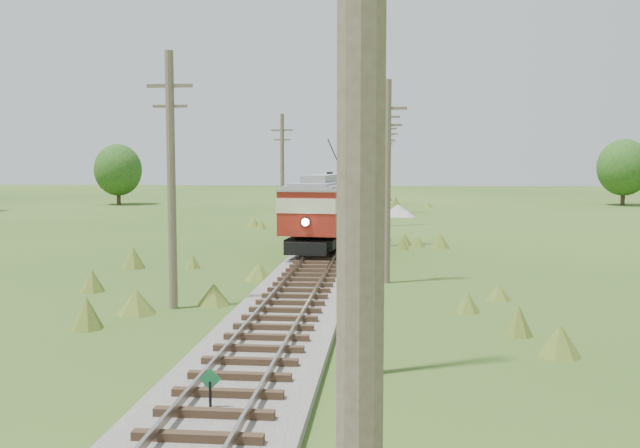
# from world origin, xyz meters

# --- Properties ---
(railbed_main) EXTENTS (3.60, 96.00, 0.57)m
(railbed_main) POSITION_xyz_m (0.00, 34.00, 0.19)
(railbed_main) COLOR #605B54
(railbed_main) RESTS_ON ground
(switch_marker) EXTENTS (0.45, 0.06, 1.08)m
(switch_marker) POSITION_xyz_m (-0.20, 1.50, 0.63)
(switch_marker) COLOR black
(switch_marker) RESTS_ON ground
(streetcar) EXTENTS (4.28, 12.94, 5.86)m
(streetcar) POSITION_xyz_m (-0.00, 28.22, 2.70)
(streetcar) COLOR black
(streetcar) RESTS_ON ground
(gondola) EXTENTS (3.83, 8.47, 2.71)m
(gondola) POSITION_xyz_m (0.00, 64.90, 2.03)
(gondola) COLOR black
(gondola) RESTS_ON ground
(gravel_pile) EXTENTS (3.07, 3.26, 1.12)m
(gravel_pile) POSITION_xyz_m (4.35, 53.78, 0.52)
(gravel_pile) COLOR gray
(gravel_pile) RESTS_ON ground
(utility_pole_r_0) EXTENTS (1.60, 0.30, 8.50)m
(utility_pole_r_0) POSITION_xyz_m (3.20, -8.00, 4.37)
(utility_pole_r_0) COLOR brown
(utility_pole_r_0) RESTS_ON ground
(utility_pole_r_1) EXTENTS (0.30, 0.30, 8.80)m
(utility_pole_r_1) POSITION_xyz_m (3.10, 5.00, 4.40)
(utility_pole_r_1) COLOR brown
(utility_pole_r_1) RESTS_ON ground
(utility_pole_r_2) EXTENTS (1.60, 0.30, 8.60)m
(utility_pole_r_2) POSITION_xyz_m (3.30, 18.00, 4.42)
(utility_pole_r_2) COLOR brown
(utility_pole_r_2) RESTS_ON ground
(utility_pole_r_3) EXTENTS (1.60, 0.30, 9.00)m
(utility_pole_r_3) POSITION_xyz_m (3.20, 31.00, 4.63)
(utility_pole_r_3) COLOR brown
(utility_pole_r_3) RESTS_ON ground
(utility_pole_r_4) EXTENTS (1.60, 0.30, 8.40)m
(utility_pole_r_4) POSITION_xyz_m (3.00, 44.00, 4.32)
(utility_pole_r_4) COLOR brown
(utility_pole_r_4) RESTS_ON ground
(utility_pole_r_5) EXTENTS (1.60, 0.30, 8.90)m
(utility_pole_r_5) POSITION_xyz_m (3.40, 57.00, 4.58)
(utility_pole_r_5) COLOR brown
(utility_pole_r_5) RESTS_ON ground
(utility_pole_r_6) EXTENTS (1.60, 0.30, 8.70)m
(utility_pole_r_6) POSITION_xyz_m (3.20, 70.00, 4.47)
(utility_pole_r_6) COLOR brown
(utility_pole_r_6) RESTS_ON ground
(utility_pole_l_a) EXTENTS (1.60, 0.30, 9.00)m
(utility_pole_l_a) POSITION_xyz_m (-4.20, 12.00, 4.63)
(utility_pole_l_a) COLOR brown
(utility_pole_l_a) RESTS_ON ground
(utility_pole_l_b) EXTENTS (1.60, 0.30, 8.60)m
(utility_pole_l_b) POSITION_xyz_m (-4.50, 40.00, 4.42)
(utility_pole_l_b) COLOR brown
(utility_pole_l_b) RESTS_ON ground
(tree_mid_a) EXTENTS (5.46, 5.46, 7.03)m
(tree_mid_a) POSITION_xyz_m (-28.00, 68.00, 4.02)
(tree_mid_a) COLOR #38281C
(tree_mid_a) RESTS_ON ground
(tree_mid_b) EXTENTS (5.88, 5.88, 7.57)m
(tree_mid_b) POSITION_xyz_m (30.00, 72.00, 4.33)
(tree_mid_b) COLOR #38281C
(tree_mid_b) RESTS_ON ground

